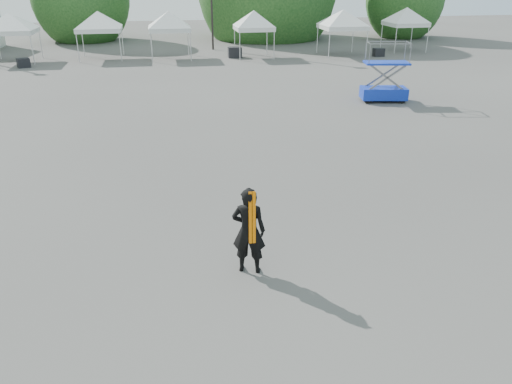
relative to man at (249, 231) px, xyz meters
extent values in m
plane|color=#474442|center=(-0.14, 1.36, -0.97)|extent=(120.00, 120.00, 0.00)
cylinder|color=#382314|center=(-8.14, 41.36, 0.17)|extent=(0.36, 0.36, 2.27)
cylinder|color=#382314|center=(8.86, 40.36, 0.43)|extent=(0.36, 0.36, 2.80)
cylinder|color=#382314|center=(21.86, 38.36, 0.08)|extent=(0.36, 0.36, 2.10)
cylinder|color=silver|center=(-10.09, 28.44, 0.03)|extent=(0.06, 0.06, 2.00)
cylinder|color=silver|center=(-10.09, 31.37, 0.03)|extent=(0.06, 0.06, 2.00)
cube|color=silver|center=(-11.55, 29.90, 1.11)|extent=(3.13, 3.13, 0.30)
pyramid|color=silver|center=(-11.55, 29.90, 2.36)|extent=(4.43, 4.43, 1.10)
cylinder|color=silver|center=(-7.12, 28.70, 0.03)|extent=(0.06, 0.06, 2.00)
cylinder|color=silver|center=(-4.22, 28.70, 0.03)|extent=(0.06, 0.06, 2.00)
cylinder|color=silver|center=(-7.12, 31.60, 0.03)|extent=(0.06, 0.06, 2.00)
cylinder|color=silver|center=(-4.22, 31.60, 0.03)|extent=(0.06, 0.06, 2.00)
cube|color=silver|center=(-5.67, 30.15, 1.11)|extent=(3.10, 3.10, 0.30)
pyramid|color=silver|center=(-5.67, 30.15, 2.36)|extent=(4.38, 4.38, 1.10)
cylinder|color=silver|center=(-2.05, 28.01, 0.03)|extent=(0.06, 0.06, 2.00)
cylinder|color=silver|center=(0.70, 28.01, 0.03)|extent=(0.06, 0.06, 2.00)
cylinder|color=silver|center=(-2.05, 30.76, 0.03)|extent=(0.06, 0.06, 2.00)
cylinder|color=silver|center=(0.70, 30.76, 0.03)|extent=(0.06, 0.06, 2.00)
cube|color=silver|center=(-0.68, 29.38, 1.11)|extent=(2.95, 2.95, 0.30)
pyramid|color=silver|center=(-0.68, 29.38, 2.36)|extent=(4.17, 4.17, 1.10)
cylinder|color=silver|center=(4.18, 27.50, 0.03)|extent=(0.06, 0.06, 2.00)
cylinder|color=silver|center=(6.70, 27.50, 0.03)|extent=(0.06, 0.06, 2.00)
cylinder|color=silver|center=(4.18, 30.02, 0.03)|extent=(0.06, 0.06, 2.00)
cylinder|color=silver|center=(6.70, 30.02, 0.03)|extent=(0.06, 0.06, 2.00)
cube|color=silver|center=(5.44, 28.76, 1.11)|extent=(2.72, 2.72, 0.30)
pyramid|color=silver|center=(5.44, 28.76, 2.36)|extent=(3.85, 3.85, 1.10)
cylinder|color=silver|center=(10.69, 26.95, 0.03)|extent=(0.06, 0.06, 2.00)
cylinder|color=silver|center=(13.60, 26.95, 0.03)|extent=(0.06, 0.06, 2.00)
cylinder|color=silver|center=(10.69, 29.86, 0.03)|extent=(0.06, 0.06, 2.00)
cylinder|color=silver|center=(13.60, 29.86, 0.03)|extent=(0.06, 0.06, 2.00)
cube|color=silver|center=(12.15, 28.41, 1.11)|extent=(3.11, 3.11, 0.30)
pyramid|color=silver|center=(12.15, 28.41, 2.36)|extent=(4.40, 4.40, 1.10)
cylinder|color=silver|center=(16.58, 28.44, 0.03)|extent=(0.06, 0.06, 2.00)
cylinder|color=silver|center=(19.26, 28.44, 0.03)|extent=(0.06, 0.06, 2.00)
cylinder|color=silver|center=(16.58, 31.11, 0.03)|extent=(0.06, 0.06, 2.00)
cylinder|color=silver|center=(19.26, 31.11, 0.03)|extent=(0.06, 0.06, 2.00)
cube|color=silver|center=(17.92, 29.77, 1.11)|extent=(2.87, 2.87, 0.30)
pyramid|color=silver|center=(17.92, 29.77, 2.36)|extent=(4.06, 4.06, 1.10)
imported|color=black|center=(0.00, 0.00, 0.00)|extent=(0.81, 0.66, 1.93)
cube|color=orange|center=(0.00, -0.19, 0.38)|extent=(0.15, 0.03, 1.16)
cube|color=#0C0DA2|center=(9.18, 13.86, -0.56)|extent=(2.35, 1.48, 0.55)
cube|color=#0C0DA2|center=(9.18, 13.86, 0.90)|extent=(2.25, 1.41, 0.09)
cylinder|color=black|center=(8.29, 13.56, -0.80)|extent=(0.35, 0.19, 0.33)
cylinder|color=black|center=(9.91, 13.26, -0.80)|extent=(0.35, 0.19, 0.33)
cylinder|color=black|center=(8.46, 14.46, -0.80)|extent=(0.35, 0.19, 0.33)
cylinder|color=black|center=(10.07, 14.16, -0.80)|extent=(0.35, 0.19, 0.33)
cube|color=black|center=(-10.53, 27.29, -0.67)|extent=(0.96, 0.87, 0.60)
cube|color=black|center=(4.01, 28.87, -0.59)|extent=(0.99, 0.78, 0.76)
cube|color=black|center=(14.79, 27.39, -0.67)|extent=(0.79, 0.62, 0.60)
camera|label=1|loc=(-1.55, -9.00, 4.91)|focal=35.00mm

